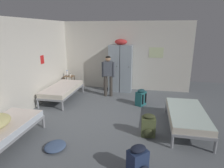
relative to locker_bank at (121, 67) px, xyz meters
The scene contains 14 objects.
ground_plane 2.83m from the locker_bank, 87.33° to the right, with size 9.41×9.41×0.00m, color slate.
room_backdrop 1.81m from the locker_bank, 134.34° to the right, with size 5.19×5.94×2.74m.
locker_bank is the anchor object (origin of this frame).
shelf_unit 2.22m from the locker_bank, behind, with size 0.38×0.30×0.57m.
bed_right 3.55m from the locker_bank, 52.96° to the right, with size 0.90×1.90×0.49m.
bed_left_front 4.78m from the locker_bank, 113.11° to the right, with size 0.90×1.90×0.49m.
bed_left_rear 2.42m from the locker_bank, 142.59° to the right, with size 0.90×1.90×0.49m.
person_traveler 0.83m from the locker_bank, 114.65° to the right, with size 0.48×0.23×1.51m.
water_bottle 2.22m from the locker_bank, behind, with size 0.07×0.07×0.24m.
lotion_bottle 2.09m from the locker_bank, behind, with size 0.05×0.05×0.13m.
backpack_teal 1.82m from the locker_bank, 57.68° to the right, with size 0.41×0.40×0.55m.
backpack_olive 3.59m from the locker_bank, 70.36° to the right, with size 0.34×0.36×0.55m.
backpack_navy 4.79m from the locker_bank, 77.40° to the right, with size 0.42×0.42×0.55m.
clothes_pile_denim 4.37m from the locker_bank, 99.82° to the right, with size 0.44×0.49×0.11m.
Camera 1 is at (1.02, -4.79, 2.44)m, focal length 30.84 mm.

